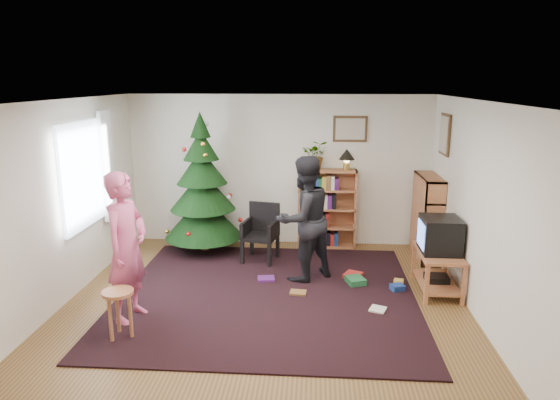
# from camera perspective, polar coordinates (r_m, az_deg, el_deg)

# --- Properties ---
(floor) EXTENTS (5.00, 5.00, 0.00)m
(floor) POSITION_cam_1_polar(r_m,az_deg,el_deg) (6.34, -1.73, -11.94)
(floor) COLOR brown
(floor) RESTS_ON ground
(ceiling) EXTENTS (5.00, 5.00, 0.00)m
(ceiling) POSITION_cam_1_polar(r_m,az_deg,el_deg) (5.72, -1.91, 11.28)
(ceiling) COLOR white
(ceiling) RESTS_ON wall_back
(wall_back) EXTENTS (5.00, 0.02, 2.50)m
(wall_back) POSITION_cam_1_polar(r_m,az_deg,el_deg) (8.34, -0.07, 3.40)
(wall_back) COLOR silver
(wall_back) RESTS_ON floor
(wall_front) EXTENTS (5.00, 0.02, 2.50)m
(wall_front) POSITION_cam_1_polar(r_m,az_deg,el_deg) (3.56, -5.97, -11.11)
(wall_front) COLOR silver
(wall_front) RESTS_ON floor
(wall_left) EXTENTS (0.02, 5.00, 2.50)m
(wall_left) POSITION_cam_1_polar(r_m,az_deg,el_deg) (6.64, -23.82, -0.47)
(wall_left) COLOR silver
(wall_left) RESTS_ON floor
(wall_right) EXTENTS (0.02, 5.00, 2.50)m
(wall_right) POSITION_cam_1_polar(r_m,az_deg,el_deg) (6.18, 21.94, -1.28)
(wall_right) COLOR silver
(wall_right) RESTS_ON floor
(rug) EXTENTS (3.80, 3.60, 0.02)m
(rug) POSITION_cam_1_polar(r_m,az_deg,el_deg) (6.60, -1.46, -10.74)
(rug) COLOR black
(rug) RESTS_ON floor
(window_pane) EXTENTS (0.04, 1.20, 1.40)m
(window_pane) POSITION_cam_1_polar(r_m,az_deg,el_deg) (7.10, -21.59, 2.66)
(window_pane) COLOR silver
(window_pane) RESTS_ON wall_left
(curtain) EXTENTS (0.06, 0.35, 1.60)m
(curtain) POSITION_cam_1_polar(r_m,az_deg,el_deg) (7.71, -19.12, 3.68)
(curtain) COLOR white
(curtain) RESTS_ON wall_left
(picture_back) EXTENTS (0.55, 0.03, 0.42)m
(picture_back) POSITION_cam_1_polar(r_m,az_deg,el_deg) (8.21, 8.02, 8.04)
(picture_back) COLOR #4C3319
(picture_back) RESTS_ON wall_back
(picture_right) EXTENTS (0.03, 0.50, 0.60)m
(picture_right) POSITION_cam_1_polar(r_m,az_deg,el_deg) (7.71, 18.33, 7.12)
(picture_right) COLOR #4C3319
(picture_right) RESTS_ON wall_right
(christmas_tree) EXTENTS (1.24, 1.24, 2.26)m
(christmas_tree) POSITION_cam_1_polar(r_m,az_deg,el_deg) (8.05, -8.83, 0.61)
(christmas_tree) COLOR #3F2816
(christmas_tree) RESTS_ON rug
(bookshelf_back) EXTENTS (0.95, 0.30, 1.30)m
(bookshelf_back) POSITION_cam_1_polar(r_m,az_deg,el_deg) (8.29, 5.38, -0.87)
(bookshelf_back) COLOR #B46D40
(bookshelf_back) RESTS_ON floor
(bookshelf_right) EXTENTS (0.30, 0.95, 1.30)m
(bookshelf_right) POSITION_cam_1_polar(r_m,az_deg,el_deg) (8.06, 16.45, -1.80)
(bookshelf_right) COLOR #B46D40
(bookshelf_right) RESTS_ON floor
(tv_stand) EXTENTS (0.51, 0.91, 0.55)m
(tv_stand) POSITION_cam_1_polar(r_m,az_deg,el_deg) (6.92, 17.54, -7.38)
(tv_stand) COLOR #B46D40
(tv_stand) RESTS_ON floor
(crt_tv) EXTENTS (0.48, 0.52, 0.46)m
(crt_tv) POSITION_cam_1_polar(r_m,az_deg,el_deg) (6.78, 17.79, -3.81)
(crt_tv) COLOR black
(crt_tv) RESTS_ON tv_stand
(armchair) EXTENTS (0.58, 0.58, 0.89)m
(armchair) POSITION_cam_1_polar(r_m,az_deg,el_deg) (7.69, -2.21, -3.45)
(armchair) COLOR black
(armchair) RESTS_ON rug
(stool) EXTENTS (0.33, 0.33, 0.55)m
(stool) POSITION_cam_1_polar(r_m,az_deg,el_deg) (5.69, -17.98, -10.99)
(stool) COLOR #B46D40
(stool) RESTS_ON floor
(person_standing) EXTENTS (0.56, 0.72, 1.75)m
(person_standing) POSITION_cam_1_polar(r_m,az_deg,el_deg) (5.95, -17.13, -5.21)
(person_standing) COLOR #D45480
(person_standing) RESTS_ON rug
(person_by_chair) EXTENTS (1.07, 1.04, 1.74)m
(person_by_chair) POSITION_cam_1_polar(r_m,az_deg,el_deg) (6.83, 2.75, -2.19)
(person_by_chair) COLOR black
(person_by_chair) RESTS_ON rug
(potted_plant) EXTENTS (0.44, 0.38, 0.48)m
(potted_plant) POSITION_cam_1_polar(r_m,az_deg,el_deg) (8.11, 4.10, 5.15)
(potted_plant) COLOR gray
(potted_plant) RESTS_ON bookshelf_back
(table_lamp) EXTENTS (0.26, 0.26, 0.34)m
(table_lamp) POSITION_cam_1_polar(r_m,az_deg,el_deg) (8.13, 7.64, 5.03)
(table_lamp) COLOR #A57F33
(table_lamp) RESTS_ON bookshelf_back
(floor_clutter) EXTENTS (2.01, 1.22, 0.08)m
(floor_clutter) POSITION_cam_1_polar(r_m,az_deg,el_deg) (6.82, 7.88, -9.75)
(floor_clutter) COLOR #A51E19
(floor_clutter) RESTS_ON rug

